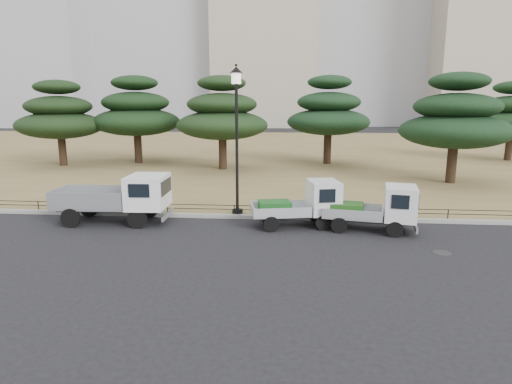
# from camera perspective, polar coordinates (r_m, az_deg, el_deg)

# --- Properties ---
(ground) EXTENTS (220.00, 220.00, 0.00)m
(ground) POSITION_cam_1_polar(r_m,az_deg,el_deg) (16.01, -0.63, -6.00)
(ground) COLOR black
(lawn) EXTENTS (120.00, 56.00, 0.15)m
(lawn) POSITION_cam_1_polar(r_m,az_deg,el_deg) (46.06, 3.12, 5.63)
(lawn) COLOR olive
(lawn) RESTS_ON ground
(curb) EXTENTS (120.00, 0.25, 0.16)m
(curb) POSITION_cam_1_polar(r_m,az_deg,el_deg) (18.48, 0.16, -3.34)
(curb) COLOR gray
(curb) RESTS_ON ground
(truck_large) EXTENTS (4.66, 2.03, 2.00)m
(truck_large) POSITION_cam_1_polar(r_m,az_deg,el_deg) (18.56, -17.80, -0.55)
(truck_large) COLOR black
(truck_large) RESTS_ON ground
(truck_kei_front) EXTENTS (3.69, 2.10, 1.84)m
(truck_kei_front) POSITION_cam_1_polar(r_m,az_deg,el_deg) (17.29, 6.22, -1.59)
(truck_kei_front) COLOR black
(truck_kei_front) RESTS_ON ground
(truck_kei_rear) EXTENTS (3.66, 2.05, 1.81)m
(truck_kei_rear) POSITION_cam_1_polar(r_m,az_deg,el_deg) (17.17, 15.80, -2.10)
(truck_kei_rear) COLOR black
(truck_kei_rear) RESTS_ON ground
(street_lamp) EXTENTS (0.56, 0.56, 6.22)m
(street_lamp) POSITION_cam_1_polar(r_m,az_deg,el_deg) (18.25, -2.61, 10.06)
(street_lamp) COLOR black
(street_lamp) RESTS_ON lawn
(pipe_fence) EXTENTS (38.00, 0.04, 0.40)m
(pipe_fence) POSITION_cam_1_polar(r_m,az_deg,el_deg) (18.53, 0.20, -2.14)
(pipe_fence) COLOR black
(pipe_fence) RESTS_ON lawn
(tarp_pile) EXTENTS (1.93, 1.66, 1.08)m
(tarp_pile) POSITION_cam_1_polar(r_m,az_deg,el_deg) (21.03, -21.60, -0.92)
(tarp_pile) COLOR #144BA1
(tarp_pile) RESTS_ON lawn
(manhole) EXTENTS (0.60, 0.60, 0.01)m
(manhole) POSITION_cam_1_polar(r_m,az_deg,el_deg) (15.62, 23.58, -7.44)
(manhole) COLOR #2D2D30
(manhole) RESTS_ON ground
(pine_west_far) EXTENTS (6.47, 6.47, 6.53)m
(pine_west_far) POSITION_cam_1_polar(r_m,az_deg,el_deg) (36.60, -24.73, 9.10)
(pine_west_far) COLOR black
(pine_west_far) RESTS_ON lawn
(pine_west_near) EXTENTS (6.96, 6.96, 6.96)m
(pine_west_near) POSITION_cam_1_polar(r_m,az_deg,el_deg) (36.18, -15.69, 10.09)
(pine_west_near) COLOR black
(pine_west_near) RESTS_ON lawn
(pine_center_left) EXTENTS (6.63, 6.63, 6.74)m
(pine_center_left) POSITION_cam_1_polar(r_m,az_deg,el_deg) (31.52, -4.53, 10.10)
(pine_center_left) COLOR black
(pine_center_left) RESTS_ON lawn
(pine_center_right) EXTENTS (6.56, 6.56, 6.96)m
(pine_center_right) POSITION_cam_1_polar(r_m,az_deg,el_deg) (34.91, 9.65, 10.34)
(pine_center_right) COLOR black
(pine_center_right) RESTS_ON lawn
(pine_east_near) EXTENTS (6.50, 6.50, 6.56)m
(pine_east_near) POSITION_cam_1_polar(r_m,az_deg,el_deg) (28.36, 25.08, 8.69)
(pine_east_near) COLOR black
(pine_east_near) RESTS_ON lawn
(tower_east) EXTENTS (20.00, 18.00, 48.00)m
(tower_east) POSITION_cam_1_polar(r_m,az_deg,el_deg) (106.28, 28.09, 20.68)
(tower_east) COLOR #AAA08C
(tower_east) RESTS_ON ground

